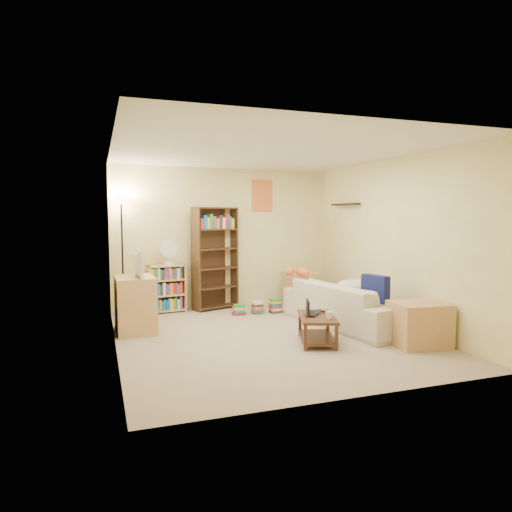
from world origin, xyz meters
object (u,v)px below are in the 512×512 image
object	(u,v)px
tv_stand	(135,304)
television	(134,263)
sofa	(347,304)
side_table	(302,289)
end_cabinet	(419,324)
mug	(330,315)
tabby_cat	(300,272)
coffee_table	(317,326)
short_bookshelf	(167,289)
laptop	(317,314)
floor_lamp	(122,221)
tall_bookshelf	(215,256)
desk_fan	(169,251)

from	to	relation	value
tv_stand	television	xyz separation A→B (m)	(0.00, 0.00, 0.58)
sofa	side_table	bearing A→B (deg)	-8.39
end_cabinet	mug	bearing A→B (deg)	164.04
tabby_cat	coffee_table	bearing A→B (deg)	-106.27
mug	television	size ratio (longest dim) A/B	0.16
coffee_table	short_bookshelf	distance (m)	3.01
laptop	television	world-z (taller)	television
short_bookshelf	television	bearing A→B (deg)	-125.11
tabby_cat	floor_lamp	distance (m)	3.04
side_table	laptop	bearing A→B (deg)	-110.31
tv_stand	side_table	distance (m)	3.16
tabby_cat	sofa	bearing A→B (deg)	-62.59
tabby_cat	end_cabinet	distance (m)	2.21
mug	end_cabinet	size ratio (longest dim) A/B	0.16
tall_bookshelf	desk_fan	size ratio (longest dim) A/B	4.23
mug	tv_stand	distance (m)	2.75
short_bookshelf	side_table	xyz separation A→B (m)	(2.42, -0.27, -0.10)
mug	sofa	bearing A→B (deg)	49.28
laptop	side_table	size ratio (longest dim) A/B	0.70
mug	tv_stand	xyz separation A→B (m)	(-2.24, 1.59, -0.01)
short_bookshelf	floor_lamp	distance (m)	1.36
short_bookshelf	end_cabinet	bearing A→B (deg)	-56.51
coffee_table	side_table	size ratio (longest dim) A/B	1.46
short_bookshelf	end_cabinet	distance (m)	4.14
laptop	desk_fan	bearing A→B (deg)	71.41
laptop	side_table	world-z (taller)	side_table
short_bookshelf	tv_stand	bearing A→B (deg)	-125.11
tv_stand	desk_fan	distance (m)	1.48
television	floor_lamp	bearing A→B (deg)	3.24
tall_bookshelf	floor_lamp	xyz separation A→B (m)	(-1.57, 0.00, 0.62)
desk_fan	end_cabinet	size ratio (longest dim) A/B	0.64
coffee_table	short_bookshelf	world-z (taller)	short_bookshelf
tabby_cat	desk_fan	world-z (taller)	desk_fan
coffee_table	end_cabinet	world-z (taller)	end_cabinet
sofa	desk_fan	bearing A→B (deg)	43.90
mug	television	bearing A→B (deg)	144.69
floor_lamp	end_cabinet	xyz separation A→B (m)	(3.45, -3.10, -1.29)
mug	tv_stand	bearing A→B (deg)	144.69
short_bookshelf	side_table	world-z (taller)	short_bookshelf
desk_fan	sofa	bearing A→B (deg)	-37.31
television	side_table	bearing A→B (deg)	-74.62
laptop	tv_stand	world-z (taller)	tv_stand
tv_stand	floor_lamp	distance (m)	1.68
tabby_cat	floor_lamp	bearing A→B (deg)	158.78
tv_stand	tabby_cat	bearing A→B (deg)	1.40
sofa	television	world-z (taller)	television
tabby_cat	television	world-z (taller)	television
tv_stand	side_table	xyz separation A→B (m)	(3.03, 0.92, -0.09)
tabby_cat	tall_bookshelf	bearing A→B (deg)	137.42
sofa	tabby_cat	xyz separation A→B (m)	(-0.41, 0.80, 0.41)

